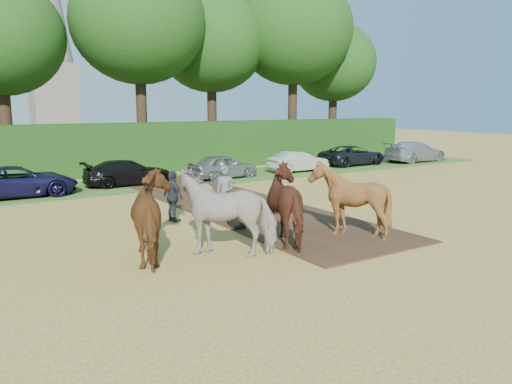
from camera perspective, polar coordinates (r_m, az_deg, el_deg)
The scene contains 9 objects.
ground at distance 14.19m, azimuth 6.32°, elevation -6.63°, with size 120.00×120.00×0.00m, color gold.
earth_strip at distance 20.63m, azimuth -2.68°, elevation -1.30°, with size 4.50×17.00×0.05m, color #472D1C.
grass_verge at distance 26.31m, azimuth -13.20°, elevation 0.85°, with size 50.00×5.00×0.03m, color #38601E.
hedgerow at distance 30.39m, azimuth -16.17°, elevation 4.72°, with size 46.00×1.60×3.00m, color #14380F.
spectator_far at distance 17.54m, azimuth -9.45°, elevation -0.51°, with size 1.05×0.44×1.79m, color #22242D.
plough_team at distance 14.25m, azimuth 0.47°, elevation -1.72°, with size 7.99×5.64×2.32m.
parked_cars at distance 27.46m, azimuth -5.67°, elevation 2.84°, with size 41.26×3.22×1.48m.
treeline at distance 33.33m, azimuth -21.40°, elevation 17.76°, with size 48.70×10.60×14.21m.
church at distance 67.45m, azimuth -22.64°, elevation 17.41°, with size 5.20×5.20×27.00m.
Camera 1 is at (-8.61, -10.54, 4.01)m, focal length 35.00 mm.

